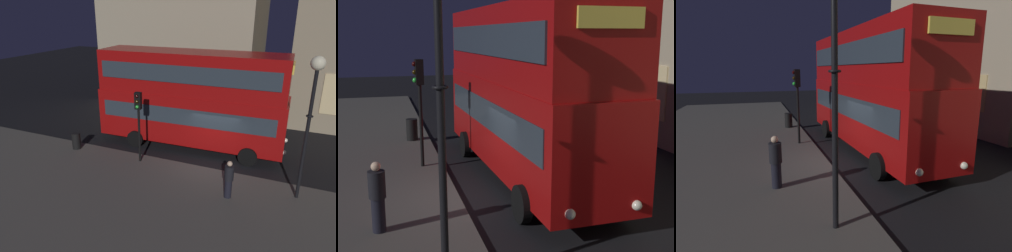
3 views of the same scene
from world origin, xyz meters
The scene contains 6 objects.
ground_plane centered at (0.00, 0.00, 0.00)m, with size 80.00×80.00×0.00m, color black.
double_decker_bus centered at (-1.84, 2.00, 3.05)m, with size 10.73×3.12×5.50m.
traffic_light_near_kerb centered at (-3.44, -1.20, 2.80)m, with size 0.34×0.37×3.71m.
street_lamp centered at (4.31, -1.52, 4.62)m, with size 0.54×0.54×5.97m.
pedestrian centered at (1.60, -2.68, 0.98)m, with size 0.39×0.39×1.69m.
litter_bin centered at (-7.52, -1.23, 0.59)m, with size 0.48×0.48×0.93m, color black.
Camera 2 is at (11.68, -2.50, 4.64)m, focal length 47.26 mm.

